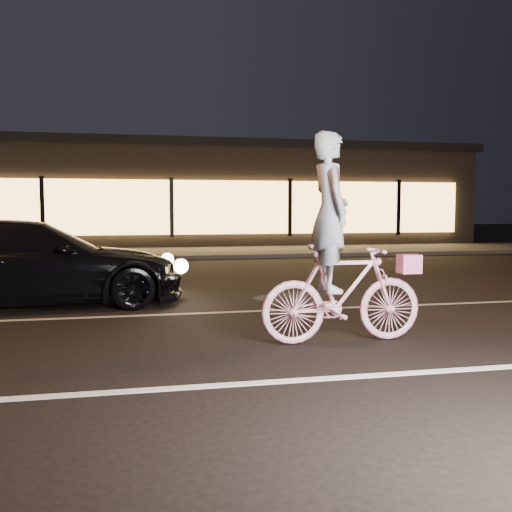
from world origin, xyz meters
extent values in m
plane|color=black|center=(0.00, 0.00, 0.00)|extent=(90.00, 90.00, 0.00)
cube|color=silver|center=(0.00, -1.50, 0.00)|extent=(60.00, 0.12, 0.01)
cube|color=gray|center=(0.00, 2.00, 0.00)|extent=(60.00, 0.10, 0.01)
cube|color=#383533|center=(0.00, 13.00, 0.06)|extent=(30.00, 4.00, 0.12)
cube|color=black|center=(0.00, 19.00, 2.00)|extent=(25.00, 8.00, 4.00)
cube|color=black|center=(0.00, 19.00, 4.05)|extent=(25.40, 8.40, 0.30)
cube|color=#FFB859|center=(0.00, 14.90, 1.60)|extent=(23.00, 0.15, 2.00)
cube|color=black|center=(-4.50, 14.82, 1.60)|extent=(0.15, 0.08, 2.20)
cube|color=black|center=(0.00, 14.82, 1.60)|extent=(0.15, 0.08, 2.20)
cube|color=black|center=(4.50, 14.82, 1.60)|extent=(0.15, 0.08, 2.20)
cube|color=black|center=(9.00, 14.82, 1.60)|extent=(0.15, 0.08, 2.20)
imported|color=#E24073|center=(1.02, -0.18, 0.58)|extent=(1.93, 0.54, 1.16)
imported|color=white|center=(0.85, -0.18, 1.52)|extent=(0.44, 0.66, 1.82)
cube|color=#EF3F7B|center=(1.84, -0.18, 0.90)|extent=(0.24, 0.20, 0.22)
imported|color=black|center=(-2.95, 3.14, 0.69)|extent=(4.96, 2.48, 1.38)
sphere|color=#FFF2BF|center=(-0.76, 4.03, 0.63)|extent=(0.23, 0.23, 0.23)
sphere|color=#FFF2BF|center=(-0.61, 2.78, 0.63)|extent=(0.23, 0.23, 0.23)
camera|label=1|loc=(-1.32, -6.36, 1.56)|focal=40.00mm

